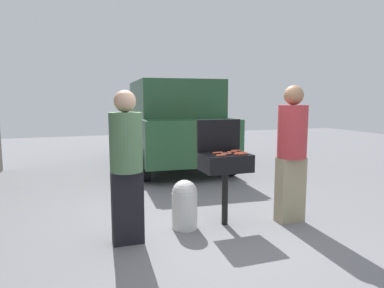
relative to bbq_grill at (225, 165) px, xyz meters
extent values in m
plane|color=slate|center=(-0.26, -0.21, -0.78)|extent=(24.00, 24.00, 0.00)
cylinder|color=black|center=(0.00, 0.00, -0.43)|extent=(0.08, 0.08, 0.71)
cube|color=black|center=(0.00, 0.00, 0.03)|extent=(0.60, 0.44, 0.22)
cube|color=black|center=(0.00, 0.22, 0.35)|extent=(0.60, 0.05, 0.42)
cylinder|color=#AD4228|center=(0.17, -0.10, 0.16)|extent=(0.13, 0.04, 0.03)
cylinder|color=#B74C33|center=(0.10, 0.03, 0.16)|extent=(0.13, 0.04, 0.03)
cylinder|color=#C6593D|center=(0.12, -0.13, 0.16)|extent=(0.13, 0.04, 0.03)
cylinder|color=#AD4228|center=(0.15, -0.17, 0.16)|extent=(0.13, 0.03, 0.03)
cylinder|color=#B74C33|center=(-0.10, 0.02, 0.16)|extent=(0.13, 0.03, 0.03)
cylinder|color=#AD4228|center=(0.19, 0.11, 0.16)|extent=(0.13, 0.04, 0.03)
cylinder|color=#AD4228|center=(0.16, -0.07, 0.16)|extent=(0.13, 0.03, 0.03)
cylinder|color=#C6593D|center=(-0.14, -0.17, 0.16)|extent=(0.13, 0.04, 0.03)
cylinder|color=#C6593D|center=(-0.02, -0.07, 0.16)|extent=(0.13, 0.03, 0.03)
cylinder|color=silver|center=(-0.53, 0.04, -0.55)|extent=(0.32, 0.32, 0.46)
sphere|color=silver|center=(-0.53, 0.04, -0.32)|extent=(0.31, 0.31, 0.31)
cube|color=black|center=(-1.27, -0.16, -0.37)|extent=(0.34, 0.19, 0.82)
cylinder|color=#4C724C|center=(-1.27, -0.16, 0.36)|extent=(0.36, 0.36, 0.65)
sphere|color=tan|center=(-1.27, -0.16, 0.81)|extent=(0.24, 0.24, 0.24)
cube|color=gray|center=(0.86, -0.18, -0.35)|extent=(0.36, 0.20, 0.86)
cylinder|color=#B23338|center=(0.86, -0.18, 0.41)|extent=(0.37, 0.37, 0.68)
sphere|color=#936B4C|center=(0.86, -0.18, 0.88)|extent=(0.25, 0.25, 0.25)
cube|color=#234C2D|center=(0.48, 4.20, -0.01)|extent=(2.16, 4.51, 0.90)
cube|color=#234C2D|center=(0.46, 4.00, 0.84)|extent=(1.91, 2.70, 0.80)
cylinder|color=black|center=(1.28, 2.60, -0.46)|extent=(0.26, 0.65, 0.64)
cylinder|color=black|center=(-0.52, 2.71, -0.46)|extent=(0.26, 0.65, 0.64)
cylinder|color=black|center=(1.47, 5.68, -0.46)|extent=(0.26, 0.65, 0.64)
cylinder|color=black|center=(-0.33, 5.79, -0.46)|extent=(0.26, 0.65, 0.64)
camera|label=1|loc=(-1.80, -3.90, 0.83)|focal=32.15mm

